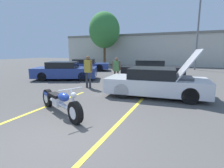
{
  "coord_description": "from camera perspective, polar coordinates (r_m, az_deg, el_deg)",
  "views": [
    {
      "loc": [
        2.51,
        -2.78,
        1.95
      ],
      "look_at": [
        0.08,
        2.83,
        0.8
      ],
      "focal_mm": 28.0,
      "sensor_mm": 36.0,
      "label": 1
    }
  ],
  "objects": [
    {
      "name": "ground_plane",
      "position": [
        4.23,
        -17.29,
        -17.33
      ],
      "size": [
        80.0,
        80.0,
        0.0
      ],
      "primitive_type": "plane",
      "color": "#514F4C"
    },
    {
      "name": "parking_stripe_foreground",
      "position": [
        6.71,
        -20.91,
        -6.94
      ],
      "size": [
        0.12,
        4.9,
        0.01
      ],
      "primitive_type": "cube",
      "color": "yellow",
      "rests_on": "ground"
    },
    {
      "name": "parking_stripe_middle",
      "position": [
        5.19,
        3.48,
        -11.39
      ],
      "size": [
        0.12,
        4.9,
        0.01
      ],
      "primitive_type": "cube",
      "color": "yellow",
      "rests_on": "ground"
    },
    {
      "name": "far_building",
      "position": [
        26.54,
        18.35,
        10.91
      ],
      "size": [
        32.0,
        4.2,
        4.4
      ],
      "color": "beige",
      "rests_on": "ground"
    },
    {
      "name": "light_pole",
      "position": [
        20.93,
        26.55,
        16.54
      ],
      "size": [
        1.21,
        0.28,
        8.24
      ],
      "color": "slate",
      "rests_on": "ground"
    },
    {
      "name": "tree_background",
      "position": [
        25.02,
        -2.51,
        17.13
      ],
      "size": [
        4.2,
        4.2,
        7.23
      ],
      "color": "brown",
      "rests_on": "ground"
    },
    {
      "name": "motorcycle",
      "position": [
        5.75,
        -16.7,
        -5.64
      ],
      "size": [
        2.41,
        1.32,
        0.95
      ],
      "rotation": [
        0.0,
        0.0,
        -0.46
      ],
      "color": "black",
      "rests_on": "ground"
    },
    {
      "name": "show_car_hood_open",
      "position": [
        7.89,
        14.22,
        0.51
      ],
      "size": [
        4.4,
        2.32,
        2.04
      ],
      "rotation": [
        0.0,
        0.0,
        0.09
      ],
      "color": "silver",
      "rests_on": "ground"
    },
    {
      "name": "parked_car_mid_left_row",
      "position": [
        12.77,
        -15.07,
        4.15
      ],
      "size": [
        4.71,
        3.51,
        1.24
      ],
      "rotation": [
        0.0,
        0.0,
        0.42
      ],
      "color": "navy",
      "rests_on": "ground"
    },
    {
      "name": "parked_car_mid_right_row",
      "position": [
        13.29,
        12.68,
        4.65
      ],
      "size": [
        4.72,
        2.76,
        1.32
      ],
      "rotation": [
        0.0,
        0.0,
        0.23
      ],
      "color": "black",
      "rests_on": "ground"
    },
    {
      "name": "parked_car_left_row",
      "position": [
        18.22,
        -8.63,
        6.16
      ],
      "size": [
        5.0,
        3.6,
        1.18
      ],
      "rotation": [
        0.0,
        0.0,
        0.42
      ],
      "color": "navy",
      "rests_on": "ground"
    },
    {
      "name": "spectator_near_motorcycle",
      "position": [
        9.47,
        -7.8,
        4.91
      ],
      "size": [
        0.52,
        0.23,
        1.72
      ],
      "color": "#333338",
      "rests_on": "ground"
    },
    {
      "name": "spectator_by_show_car",
      "position": [
        10.59,
        1.47,
        5.12
      ],
      "size": [
        0.52,
        0.21,
        1.59
      ],
      "color": "brown",
      "rests_on": "ground"
    }
  ]
}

